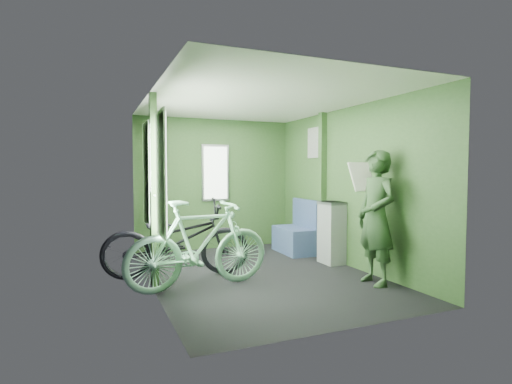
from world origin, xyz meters
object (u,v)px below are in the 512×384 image
waste_box (332,233)px  bench_seat (296,237)px  bicycle_mint (200,289)px  bicycle_black (177,278)px  passenger (376,217)px

waste_box → bench_seat: 0.94m
waste_box → bench_seat: size_ratio=1.03×
waste_box → bicycle_mint: bearing=-166.3°
bicycle_black → bicycle_mint: bicycle_mint is taller
bicycle_black → passenger: size_ratio=1.16×
bicycle_black → waste_box: 2.35m
bicycle_black → waste_box: waste_box is taller
passenger → waste_box: (0.12, 1.14, -0.36)m
bicycle_black → bicycle_mint: size_ratio=1.08×
bicycle_black → bench_seat: bench_seat is taller
waste_box → bench_seat: bearing=97.2°
bench_seat → bicycle_black: bearing=-157.6°
bicycle_black → bicycle_mint: 0.62m
bicycle_black → passenger: 2.63m
bicycle_black → waste_box: (2.30, -0.08, 0.46)m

